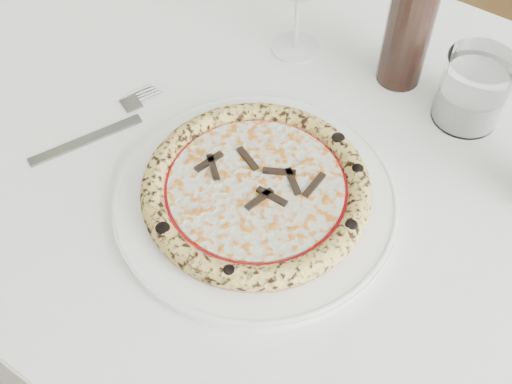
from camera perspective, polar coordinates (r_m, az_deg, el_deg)
floor at (r=1.49m, az=-2.91°, el=-16.68°), size 5.00×6.00×0.02m
dining_table at (r=0.91m, az=3.83°, el=-0.26°), size 1.45×0.89×0.76m
plate at (r=0.78m, az=0.00°, el=-0.50°), size 0.35×0.35×0.02m
pizza at (r=0.76m, az=-0.00°, el=0.28°), size 0.27×0.27×0.03m
fork at (r=0.88m, az=-13.69°, el=5.48°), size 0.07×0.22×0.00m
tumbler at (r=0.89m, az=18.61°, el=8.32°), size 0.09×0.09×0.10m
wine_bottle at (r=0.89m, az=13.71°, el=15.07°), size 0.06×0.06×0.26m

